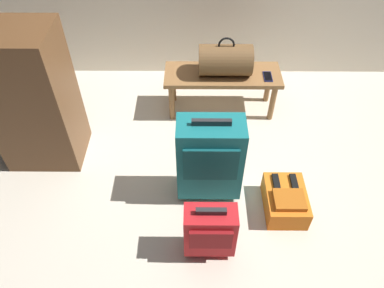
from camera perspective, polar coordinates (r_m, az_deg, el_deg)
ground_plane at (r=2.78m, az=5.17°, el=-7.18°), size 6.60×6.60×0.00m
bench at (r=3.23m, az=4.76°, el=10.07°), size 1.00×0.36×0.40m
duffel_bag_brown at (r=3.12m, az=5.22°, el=12.93°), size 0.44×0.26×0.34m
cell_phone at (r=3.20m, az=11.74°, el=10.27°), size 0.07×0.14×0.01m
suitcase_upright_teal at (r=2.49m, az=2.79°, el=-2.18°), size 0.45×0.26×0.71m
suitcase_small_red at (r=2.31m, az=2.83°, el=-13.33°), size 0.32×0.18×0.46m
backpack_orange at (r=2.69m, az=14.34°, el=-8.51°), size 0.28×0.38×0.21m
side_cabinet at (r=2.90m, az=-23.71°, el=6.39°), size 0.56×0.44×1.10m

